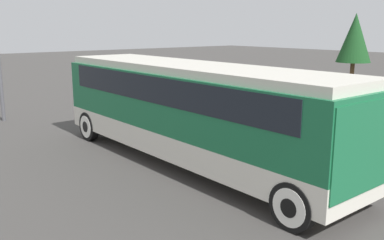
{
  "coord_description": "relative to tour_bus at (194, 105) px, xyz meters",
  "views": [
    {
      "loc": [
        9.37,
        -7.62,
        3.94
      ],
      "look_at": [
        0.0,
        0.0,
        1.32
      ],
      "focal_mm": 40.0,
      "sensor_mm": 36.0,
      "label": 1
    }
  ],
  "objects": [
    {
      "name": "ground_plane",
      "position": [
        -0.1,
        0.0,
        -1.77
      ],
      "size": [
        120.0,
        120.0,
        0.0
      ],
      "primitive_type": "plane",
      "color": "#423F3D"
    },
    {
      "name": "tour_bus",
      "position": [
        0.0,
        0.0,
        0.0
      ],
      "size": [
        10.75,
        2.59,
        2.93
      ],
      "color": "silver",
      "rests_on": "ground_plane"
    },
    {
      "name": "parked_car_near",
      "position": [
        -5.89,
        6.42,
        -1.07
      ],
      "size": [
        4.76,
        1.87,
        1.37
      ],
      "color": "black",
      "rests_on": "ground_plane"
    },
    {
      "name": "tree_left",
      "position": [
        -6.06,
        18.58,
        1.49
      ],
      "size": [
        2.22,
        2.22,
        4.86
      ],
      "color": "brown",
      "rests_on": "ground_plane"
    }
  ]
}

